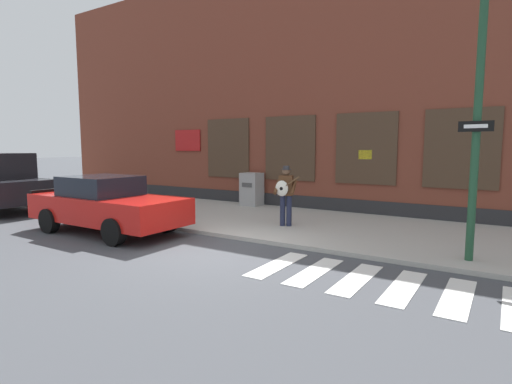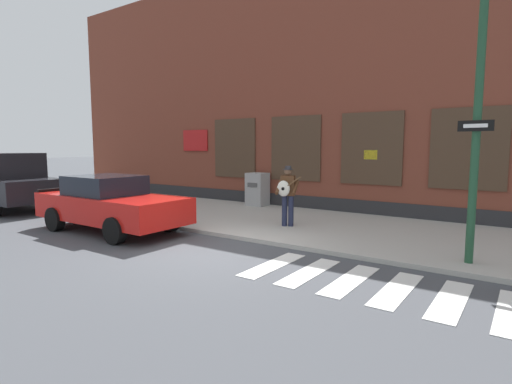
{
  "view_description": "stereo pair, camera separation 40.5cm",
  "coord_description": "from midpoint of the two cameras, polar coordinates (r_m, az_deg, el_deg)",
  "views": [
    {
      "loc": [
        5.44,
        -6.78,
        2.31
      ],
      "look_at": [
        0.17,
        1.5,
        1.21
      ],
      "focal_mm": 28.0,
      "sensor_mm": 36.0,
      "label": 1
    },
    {
      "loc": [
        5.78,
        -6.56,
        2.31
      ],
      "look_at": [
        0.17,
        1.5,
        1.21
      ],
      "focal_mm": 28.0,
      "sensor_mm": 36.0,
      "label": 2
    }
  ],
  "objects": [
    {
      "name": "sidewalk",
      "position": [
        12.06,
        6.46,
        -4.42
      ],
      "size": [
        28.0,
        5.11,
        0.1
      ],
      "color": "#ADAAA3",
      "rests_on": "ground"
    },
    {
      "name": "utility_box",
      "position": [
        15.18,
        0.97,
        0.41
      ],
      "size": [
        0.72,
        0.67,
        1.24
      ],
      "color": "#9E9E9E",
      "rests_on": "sidewalk"
    },
    {
      "name": "building_backdrop",
      "position": [
        16.15,
        14.61,
        14.19
      ],
      "size": [
        28.0,
        4.06,
        9.11
      ],
      "color": "brown",
      "rests_on": "ground"
    },
    {
      "name": "traffic_light",
      "position": [
        7.68,
        29.36,
        18.77
      ],
      "size": [
        0.68,
        3.27,
        5.77
      ],
      "color": "#1E472D",
      "rests_on": "sidewalk"
    },
    {
      "name": "red_car",
      "position": [
        11.61,
        -19.18,
        -1.56
      ],
      "size": [
        4.6,
        1.99,
        1.53
      ],
      "color": "red",
      "rests_on": "ground"
    },
    {
      "name": "crosswalk",
      "position": [
        7.13,
        21.08,
        -12.88
      ],
      "size": [
        5.2,
        1.9,
        0.01
      ],
      "color": "silver",
      "rests_on": "ground"
    },
    {
      "name": "ground_plane",
      "position": [
        9.02,
        -5.1,
        -8.45
      ],
      "size": [
        160.0,
        160.0,
        0.0
      ],
      "primitive_type": "plane",
      "color": "#424449"
    },
    {
      "name": "red_truck",
      "position": [
        17.36,
        -31.85,
        1.32
      ],
      "size": [
        5.4,
        2.18,
        2.1
      ],
      "color": "black",
      "rests_on": "ground"
    },
    {
      "name": "busker",
      "position": [
        11.14,
        5.53,
        -0.01
      ],
      "size": [
        0.77,
        0.64,
        1.69
      ],
      "color": "#1E233D",
      "rests_on": "sidewalk"
    }
  ]
}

